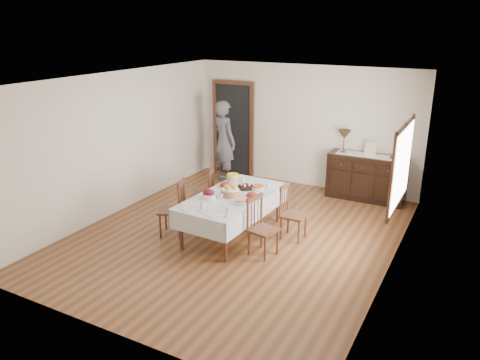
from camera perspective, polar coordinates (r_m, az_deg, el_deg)
The scene contains 26 objects.
ground at distance 7.99m, azimuth -0.34°, elevation -6.67°, with size 6.00×6.00×0.00m, color brown.
room_shell at distance 7.86m, azimuth 0.17°, elevation 5.60°, with size 5.02×6.02×2.65m.
dining_table at distance 7.76m, azimuth -0.91°, elevation -2.47°, with size 1.15×2.11×0.71m.
chair_left_near at distance 7.88m, azimuth -7.99°, elevation -3.35°, with size 0.51×0.51×0.96m.
chair_left_far at distance 8.60m, azimuth -4.31°, elevation -1.51°, with size 0.48×0.48×0.91m.
chair_right_near at distance 7.18m, azimuth 2.56°, elevation -5.60°, with size 0.46×0.46×0.93m.
chair_right_far at distance 7.74m, azimuth 6.25°, elevation -3.86°, with size 0.39×0.39×0.93m.
sideboard at distance 9.73m, azimuth 15.17°, elevation 0.32°, with size 1.53×0.56×0.92m.
person at distance 10.35m, azimuth -1.94°, elevation 5.01°, with size 0.61×0.39×1.95m, color #595966.
bread_basket at distance 7.67m, azimuth -1.19°, elevation -1.44°, with size 0.31×0.31×0.19m.
egg_basket at distance 8.01m, azimuth 0.68°, elevation -0.83°, with size 0.27×0.27×0.11m.
ham_platter_a at distance 8.07m, azimuth -1.84°, elevation -0.73°, with size 0.29×0.29×0.11m.
ham_platter_b at distance 7.62m, azimuth 1.47°, elevation -1.95°, with size 0.33×0.33×0.11m.
beet_bowl at distance 7.56m, azimuth -3.83°, elevation -1.80°, with size 0.23×0.23×0.16m.
carrot_bowl at distance 7.96m, azimuth 2.18°, elevation -0.94°, with size 0.21×0.21×0.08m.
pineapple_bowl at distance 8.37m, azimuth -0.89°, elevation 0.27°, with size 0.22×0.22×0.14m.
casserole_dish at distance 7.37m, azimuth 0.22°, elevation -2.61°, with size 0.25×0.25×0.08m.
butter_dish at distance 7.61m, azimuth -2.52°, elevation -1.92°, with size 0.14×0.10×0.07m.
setting_left at distance 7.23m, azimuth -5.72°, elevation -3.25°, with size 0.43×0.31×0.10m.
setting_right at distance 6.99m, azimuth -2.60°, elevation -4.00°, with size 0.43×0.31×0.10m.
glass_far_a at distance 8.35m, azimuth 0.39°, elevation 0.07°, with size 0.07×0.07×0.09m.
glass_far_b at distance 8.10m, azimuth 3.53°, elevation -0.49°, with size 0.06×0.06×0.11m.
runner at distance 9.59m, azimuth 15.55°, elevation 2.91°, with size 1.30×0.35×0.01m.
table_lamp at distance 9.61m, azimuth 12.60°, elevation 5.35°, with size 0.26×0.26×0.46m.
picture_frame at distance 9.47m, azimuth 15.60°, elevation 3.57°, with size 0.22×0.08×0.28m.
deco_bowl at distance 9.50m, azimuth 18.40°, elevation 2.64°, with size 0.20×0.20×0.06m.
Camera 1 is at (3.45, -6.34, 3.43)m, focal length 35.00 mm.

